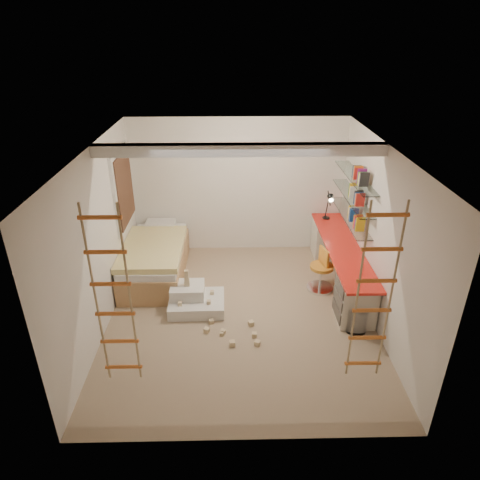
{
  "coord_description": "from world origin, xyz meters",
  "views": [
    {
      "loc": [
        -0.12,
        -5.42,
        4.03
      ],
      "look_at": [
        0.0,
        0.3,
        1.15
      ],
      "focal_mm": 32.0,
      "sensor_mm": 36.0,
      "label": 1
    }
  ],
  "objects_px": {
    "bed": "(155,259)",
    "play_platform": "(194,300)",
    "swivel_chair": "(321,275)",
    "desk": "(340,263)"
  },
  "relations": [
    {
      "from": "bed",
      "to": "play_platform",
      "type": "xyz_separation_m",
      "value": [
        0.75,
        -1.03,
        -0.18
      ]
    },
    {
      "from": "swivel_chair",
      "to": "bed",
      "type": "bearing_deg",
      "value": 169.55
    },
    {
      "from": "desk",
      "to": "bed",
      "type": "height_order",
      "value": "desk"
    },
    {
      "from": "desk",
      "to": "swivel_chair",
      "type": "xyz_separation_m",
      "value": [
        -0.34,
        -0.16,
        -0.13
      ]
    },
    {
      "from": "desk",
      "to": "play_platform",
      "type": "distance_m",
      "value": 2.54
    },
    {
      "from": "bed",
      "to": "play_platform",
      "type": "distance_m",
      "value": 1.29
    },
    {
      "from": "bed",
      "to": "desk",
      "type": "bearing_deg",
      "value": -6.49
    },
    {
      "from": "desk",
      "to": "swivel_chair",
      "type": "relative_size",
      "value": 3.72
    },
    {
      "from": "swivel_chair",
      "to": "play_platform",
      "type": "xyz_separation_m",
      "value": [
        -2.1,
        -0.5,
        -0.13
      ]
    },
    {
      "from": "desk",
      "to": "swivel_chair",
      "type": "height_order",
      "value": "swivel_chair"
    }
  ]
}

